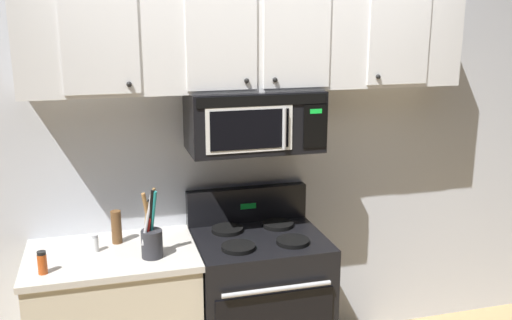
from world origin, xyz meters
name	(u,v)px	position (x,y,z in m)	size (l,w,h in m)	color
back_wall	(243,149)	(0.00, 0.79, 1.35)	(5.20, 0.10, 2.70)	silver
stove_range	(259,304)	(0.00, 0.42, 0.47)	(0.76, 0.69, 1.12)	black
over_range_microwave	(254,120)	(0.00, 0.54, 1.58)	(0.76, 0.43, 0.35)	black
upper_cabinets	(252,40)	(0.00, 0.57, 2.02)	(2.50, 0.36, 0.55)	silver
utensil_crock_charcoal	(151,238)	(-0.63, 0.30, 1.01)	(0.12, 0.11, 0.39)	#2D2D33
salt_shaker	(95,243)	(-0.93, 0.46, 0.95)	(0.04, 0.04, 0.10)	white
pepper_mill	(116,227)	(-0.80, 0.56, 1.00)	(0.06, 0.06, 0.19)	brown
spice_jar	(42,263)	(-1.18, 0.24, 0.96)	(0.05, 0.05, 0.12)	#C64C19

